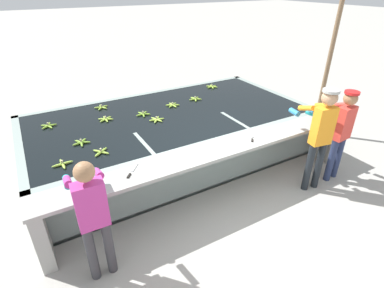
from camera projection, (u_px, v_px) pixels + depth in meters
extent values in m
plane|color=#A3A099|center=(224.00, 205.00, 4.69)|extent=(80.00, 80.00, 0.00)
cube|color=gray|center=(172.00, 153.00, 6.04)|extent=(5.22, 2.70, 0.06)
cube|color=gray|center=(207.00, 166.00, 4.86)|extent=(5.22, 0.12, 0.90)
cube|color=gray|center=(146.00, 112.00, 6.82)|extent=(5.22, 0.12, 0.90)
cube|color=gray|center=(27.00, 171.00, 4.72)|extent=(0.12, 2.70, 0.90)
cube|color=gray|center=(270.00, 110.00, 6.95)|extent=(0.12, 2.70, 0.90)
cube|color=black|center=(171.00, 133.00, 5.82)|extent=(4.98, 2.46, 0.83)
cube|color=gray|center=(146.00, 167.00, 4.83)|extent=(0.06, 0.80, 0.90)
cube|color=gray|center=(233.00, 142.00, 5.59)|extent=(0.06, 0.80, 0.90)
cube|color=#9E9E99|center=(218.00, 151.00, 4.44)|extent=(5.22, 0.45, 0.05)
cube|color=#9E9E99|center=(41.00, 237.00, 3.55)|extent=(0.16, 0.41, 0.85)
cube|color=#9E9E99|center=(325.00, 139.00, 5.75)|extent=(0.16, 0.41, 0.85)
cylinder|color=#38383D|center=(92.00, 253.00, 3.38)|extent=(0.11, 0.11, 0.78)
cylinder|color=#38383D|center=(109.00, 247.00, 3.47)|extent=(0.11, 0.11, 0.78)
cube|color=#BC388E|center=(91.00, 205.00, 3.10)|extent=(0.33, 0.18, 0.55)
sphere|color=#9E704C|center=(84.00, 172.00, 2.90)|extent=(0.21, 0.21, 0.21)
cylinder|color=#BC388E|center=(67.00, 182.00, 3.14)|extent=(0.09, 0.31, 0.18)
cylinder|color=teal|center=(67.00, 182.00, 3.41)|extent=(0.09, 0.20, 0.08)
cylinder|color=#BC388E|center=(98.00, 173.00, 3.27)|extent=(0.09, 0.31, 0.18)
cylinder|color=teal|center=(96.00, 174.00, 3.54)|extent=(0.09, 0.20, 0.08)
cylinder|color=#1E2328|center=(309.00, 167.00, 4.86)|extent=(0.11, 0.11, 0.85)
cylinder|color=#1E2328|center=(319.00, 165.00, 4.92)|extent=(0.11, 0.11, 0.85)
cube|color=orange|center=(323.00, 126.00, 4.54)|extent=(0.34, 0.22, 0.61)
sphere|color=tan|center=(330.00, 98.00, 4.32)|extent=(0.23, 0.23, 0.23)
cylinder|color=#9E9E99|center=(331.00, 91.00, 4.27)|extent=(0.24, 0.24, 0.04)
cylinder|color=orange|center=(306.00, 108.00, 4.59)|extent=(0.13, 0.32, 0.18)
cylinder|color=teal|center=(294.00, 112.00, 4.88)|extent=(0.12, 0.21, 0.08)
cylinder|color=orange|center=(323.00, 105.00, 4.69)|extent=(0.13, 0.32, 0.18)
cylinder|color=teal|center=(310.00, 110.00, 4.97)|extent=(0.12, 0.21, 0.08)
cylinder|color=navy|center=(331.00, 160.00, 5.11)|extent=(0.11, 0.11, 0.79)
cylinder|color=navy|center=(338.00, 157.00, 5.21)|extent=(0.11, 0.11, 0.79)
cube|color=#DB3D33|center=(344.00, 123.00, 4.83)|extent=(0.33, 0.20, 0.56)
sphere|color=#9E704C|center=(351.00, 99.00, 4.63)|extent=(0.21, 0.21, 0.21)
cylinder|color=red|center=(352.00, 93.00, 4.59)|extent=(0.22, 0.22, 0.04)
cylinder|color=#DB3D33|center=(327.00, 109.00, 4.84)|extent=(0.10, 0.31, 0.18)
cylinder|color=teal|center=(312.00, 114.00, 5.10)|extent=(0.10, 0.21, 0.08)
cylinder|color=#DB3D33|center=(338.00, 105.00, 5.00)|extent=(0.10, 0.31, 0.18)
cylinder|color=teal|center=(323.00, 109.00, 5.26)|extent=(0.10, 0.21, 0.08)
ellipsoid|color=#7FAD33|center=(46.00, 127.00, 5.07)|extent=(0.16, 0.13, 0.04)
ellipsoid|color=#7FAD33|center=(50.00, 127.00, 5.08)|extent=(0.09, 0.17, 0.04)
ellipsoid|color=#7FAD33|center=(52.00, 125.00, 5.14)|extent=(0.17, 0.04, 0.04)
ellipsoid|color=#7FAD33|center=(49.00, 124.00, 5.16)|extent=(0.09, 0.17, 0.04)
ellipsoid|color=#7FAD33|center=(45.00, 126.00, 5.12)|extent=(0.16, 0.13, 0.04)
cylinder|color=tan|center=(48.00, 124.00, 5.10)|extent=(0.03, 0.03, 0.04)
ellipsoid|color=#93BC3D|center=(175.00, 105.00, 5.96)|extent=(0.17, 0.11, 0.04)
ellipsoid|color=#93BC3D|center=(174.00, 104.00, 6.00)|extent=(0.16, 0.13, 0.04)
ellipsoid|color=#93BC3D|center=(171.00, 104.00, 6.00)|extent=(0.05, 0.17, 0.04)
ellipsoid|color=#93BC3D|center=(170.00, 105.00, 5.96)|extent=(0.17, 0.11, 0.04)
ellipsoid|color=#93BC3D|center=(171.00, 106.00, 5.92)|extent=(0.16, 0.13, 0.04)
ellipsoid|color=#93BC3D|center=(174.00, 106.00, 5.92)|extent=(0.05, 0.17, 0.04)
cylinder|color=tan|center=(173.00, 103.00, 5.94)|extent=(0.03, 0.03, 0.04)
ellipsoid|color=#75A333|center=(144.00, 115.00, 5.51)|extent=(0.08, 0.17, 0.04)
ellipsoid|color=#75A333|center=(146.00, 114.00, 5.56)|extent=(0.16, 0.12, 0.04)
ellipsoid|color=#75A333|center=(145.00, 113.00, 5.61)|extent=(0.15, 0.14, 0.04)
ellipsoid|color=#75A333|center=(141.00, 113.00, 5.59)|extent=(0.10, 0.17, 0.04)
ellipsoid|color=#75A333|center=(140.00, 115.00, 5.53)|extent=(0.17, 0.05, 0.04)
cylinder|color=tan|center=(143.00, 112.00, 5.54)|extent=(0.03, 0.03, 0.04)
ellipsoid|color=#93BC3D|center=(98.00, 151.00, 4.36)|extent=(0.13, 0.16, 0.04)
ellipsoid|color=#93BC3D|center=(99.00, 154.00, 4.29)|extent=(0.16, 0.13, 0.04)
ellipsoid|color=#93BC3D|center=(104.00, 153.00, 4.32)|extent=(0.13, 0.16, 0.04)
ellipsoid|color=#93BC3D|center=(103.00, 150.00, 4.38)|extent=(0.16, 0.13, 0.04)
cylinder|color=tan|center=(101.00, 150.00, 4.32)|extent=(0.03, 0.03, 0.04)
ellipsoid|color=#93BC3D|center=(210.00, 87.00, 6.96)|extent=(0.17, 0.07, 0.04)
ellipsoid|color=#93BC3D|center=(212.00, 87.00, 6.94)|extent=(0.09, 0.17, 0.04)
ellipsoid|color=#93BC3D|center=(214.00, 87.00, 6.97)|extent=(0.14, 0.15, 0.04)
ellipsoid|color=#93BC3D|center=(214.00, 86.00, 7.02)|extent=(0.17, 0.07, 0.04)
ellipsoid|color=#93BC3D|center=(211.00, 86.00, 7.04)|extent=(0.09, 0.17, 0.04)
ellipsoid|color=#93BC3D|center=(210.00, 86.00, 7.00)|extent=(0.14, 0.15, 0.04)
cylinder|color=tan|center=(212.00, 85.00, 6.97)|extent=(0.03, 0.03, 0.04)
ellipsoid|color=#9EC642|center=(58.00, 165.00, 4.03)|extent=(0.17, 0.05, 0.04)
ellipsoid|color=#9EC642|center=(63.00, 166.00, 4.01)|extent=(0.05, 0.17, 0.04)
ellipsoid|color=#9EC642|center=(67.00, 163.00, 4.08)|extent=(0.17, 0.05, 0.04)
ellipsoid|color=#9EC642|center=(62.00, 162.00, 4.10)|extent=(0.05, 0.17, 0.04)
cylinder|color=tan|center=(62.00, 162.00, 4.04)|extent=(0.03, 0.03, 0.04)
ellipsoid|color=#9EC642|center=(156.00, 121.00, 5.29)|extent=(0.13, 0.16, 0.04)
ellipsoid|color=#9EC642|center=(159.00, 120.00, 5.31)|extent=(0.10, 0.17, 0.04)
ellipsoid|color=#9EC642|center=(160.00, 119.00, 5.36)|extent=(0.17, 0.06, 0.04)
ellipsoid|color=#9EC642|center=(157.00, 118.00, 5.39)|extent=(0.13, 0.16, 0.04)
ellipsoid|color=#9EC642|center=(154.00, 119.00, 5.37)|extent=(0.10, 0.17, 0.04)
ellipsoid|color=#9EC642|center=(154.00, 120.00, 5.32)|extent=(0.17, 0.06, 0.04)
cylinder|color=tan|center=(157.00, 118.00, 5.32)|extent=(0.03, 0.03, 0.04)
ellipsoid|color=#93BC3D|center=(100.00, 108.00, 5.80)|extent=(0.13, 0.16, 0.04)
ellipsoid|color=#93BC3D|center=(104.00, 108.00, 5.83)|extent=(0.13, 0.16, 0.04)
ellipsoid|color=#93BC3D|center=(104.00, 107.00, 5.89)|extent=(0.17, 0.08, 0.04)
ellipsoid|color=#93BC3D|center=(101.00, 106.00, 5.89)|extent=(0.04, 0.17, 0.04)
ellipsoid|color=#93BC3D|center=(99.00, 108.00, 5.84)|extent=(0.17, 0.09, 0.04)
cylinder|color=tan|center=(101.00, 106.00, 5.83)|extent=(0.03, 0.03, 0.04)
ellipsoid|color=#8CB738|center=(193.00, 98.00, 6.30)|extent=(0.07, 0.17, 0.04)
ellipsoid|color=#8CB738|center=(193.00, 99.00, 6.25)|extent=(0.17, 0.05, 0.04)
ellipsoid|color=#8CB738|center=(196.00, 100.00, 6.22)|extent=(0.10, 0.17, 0.04)
ellipsoid|color=#8CB738|center=(198.00, 99.00, 6.26)|extent=(0.15, 0.14, 0.04)
ellipsoid|color=#8CB738|center=(196.00, 98.00, 6.31)|extent=(0.16, 0.12, 0.04)
cylinder|color=tan|center=(195.00, 97.00, 6.25)|extent=(0.03, 0.03, 0.04)
ellipsoid|color=#75A333|center=(78.00, 144.00, 4.56)|extent=(0.17, 0.07, 0.04)
ellipsoid|color=#75A333|center=(82.00, 144.00, 4.55)|extent=(0.05, 0.17, 0.04)
ellipsoid|color=#75A333|center=(85.00, 142.00, 4.60)|extent=(0.17, 0.10, 0.04)
ellipsoid|color=#75A333|center=(83.00, 141.00, 4.64)|extent=(0.14, 0.15, 0.04)
ellipsoid|color=#75A333|center=(79.00, 142.00, 4.61)|extent=(0.12, 0.16, 0.04)
cylinder|color=tan|center=(81.00, 140.00, 4.57)|extent=(0.03, 0.03, 0.04)
ellipsoid|color=#9EC642|center=(103.00, 120.00, 5.32)|extent=(0.17, 0.12, 0.04)
ellipsoid|color=#9EC642|center=(106.00, 120.00, 5.32)|extent=(0.04, 0.17, 0.04)
ellipsoid|color=#9EC642|center=(109.00, 119.00, 5.36)|extent=(0.16, 0.12, 0.04)
ellipsoid|color=#9EC642|center=(108.00, 118.00, 5.40)|extent=(0.17, 0.12, 0.04)
ellipsoid|color=#9EC642|center=(105.00, 118.00, 5.40)|extent=(0.04, 0.17, 0.04)
ellipsoid|color=#9EC642|center=(103.00, 119.00, 5.36)|extent=(0.16, 0.12, 0.04)
cylinder|color=tan|center=(105.00, 117.00, 5.34)|extent=(0.03, 0.03, 0.04)
cube|color=silver|center=(134.00, 167.00, 3.99)|extent=(0.15, 0.17, 0.00)
cube|color=black|center=(129.00, 176.00, 3.82)|extent=(0.08, 0.09, 0.02)
cube|color=silver|center=(253.00, 135.00, 4.84)|extent=(0.16, 0.17, 0.00)
cube|color=black|center=(252.00, 140.00, 4.67)|extent=(0.09, 0.09, 0.02)
cylinder|color=#846647|center=(329.00, 63.00, 6.14)|extent=(0.09, 0.09, 3.20)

